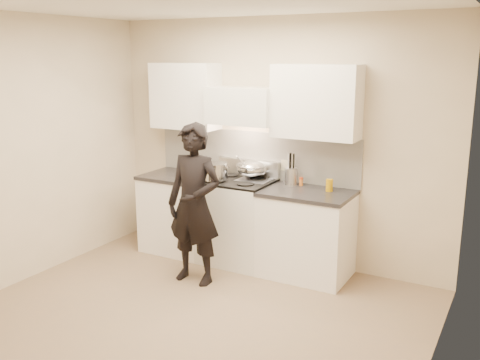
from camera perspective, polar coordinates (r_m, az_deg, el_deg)
name	(u,v)px	position (r m, az deg, el deg)	size (l,w,h in m)	color
ground_plane	(189,319)	(4.93, -5.43, -14.55)	(4.00, 4.00, 0.00)	#84684C
room_shell	(204,135)	(4.76, -3.90, 4.80)	(4.04, 3.54, 2.70)	beige
stove	(238,221)	(6.01, -0.27, -4.36)	(0.76, 0.65, 0.96)	white
counter_right	(306,233)	(5.68, 7.10, -5.68)	(0.92, 0.67, 0.92)	white
counter_left	(180,212)	(6.42, -6.38, -3.44)	(0.82, 0.67, 0.92)	white
wok	(252,169)	(5.94, 1.29, 1.19)	(0.35, 0.43, 0.28)	silver
stock_pot	(215,171)	(5.84, -2.68, 0.94)	(0.39, 0.32, 0.18)	silver
utensil_crock	(291,175)	(5.79, 5.46, 0.53)	(0.13, 0.13, 0.35)	silver
spice_jar	(301,181)	(5.77, 6.54, -0.15)	(0.04, 0.04, 0.09)	orange
oil_glass	(329,185)	(5.57, 9.51, -0.55)	(0.07, 0.07, 0.13)	#BB8605
person	(194,204)	(5.41, -4.90, -2.60)	(0.60, 0.39, 1.65)	black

